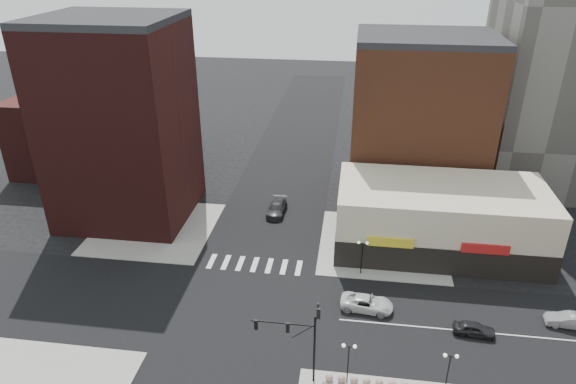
# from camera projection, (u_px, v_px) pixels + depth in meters

# --- Properties ---
(ground) EXTENTS (240.00, 240.00, 0.00)m
(ground) POSITION_uv_depth(u_px,v_px,m) (240.00, 311.00, 51.72)
(ground) COLOR black
(ground) RESTS_ON ground
(road_ew) EXTENTS (200.00, 14.00, 0.02)m
(road_ew) POSITION_uv_depth(u_px,v_px,m) (240.00, 311.00, 51.71)
(road_ew) COLOR black
(road_ew) RESTS_ON ground
(road_ns) EXTENTS (14.00, 200.00, 0.02)m
(road_ns) POSITION_uv_depth(u_px,v_px,m) (240.00, 311.00, 51.71)
(road_ns) COLOR black
(road_ns) RESTS_ON ground
(sidewalk_nw) EXTENTS (15.00, 15.00, 0.12)m
(sidewalk_nw) POSITION_uv_depth(u_px,v_px,m) (155.00, 228.00, 66.34)
(sidewalk_nw) COLOR gray
(sidewalk_nw) RESTS_ON ground
(sidewalk_ne) EXTENTS (15.00, 15.00, 0.12)m
(sidewalk_ne) POSITION_uv_depth(u_px,v_px,m) (382.00, 245.00, 62.80)
(sidewalk_ne) COLOR gray
(sidewalk_ne) RESTS_ON ground
(building_nw) EXTENTS (16.00, 15.00, 25.00)m
(building_nw) POSITION_uv_depth(u_px,v_px,m) (121.00, 125.00, 64.93)
(building_nw) COLOR #361211
(building_nw) RESTS_ON ground
(building_nw_low) EXTENTS (20.00, 18.00, 12.00)m
(building_nw_low) POSITION_uv_depth(u_px,v_px,m) (91.00, 129.00, 83.17)
(building_nw_low) COLOR #361211
(building_nw_low) RESTS_ON ground
(building_ne_midrise) EXTENTS (18.00, 15.00, 22.00)m
(building_ne_midrise) POSITION_uv_depth(u_px,v_px,m) (418.00, 122.00, 70.73)
(building_ne_midrise) COLOR brown
(building_ne_midrise) RESTS_ON ground
(building_ne_row) EXTENTS (24.20, 12.20, 8.00)m
(building_ne_row) POSITION_uv_depth(u_px,v_px,m) (439.00, 223.00, 61.01)
(building_ne_row) COLOR beige
(building_ne_row) RESTS_ON ground
(traffic_signal) EXTENTS (5.59, 3.09, 7.77)m
(traffic_signal) POSITION_uv_depth(u_px,v_px,m) (303.00, 332.00, 41.68)
(traffic_signal) COLOR black
(traffic_signal) RESTS_ON ground
(street_lamp_se_a) EXTENTS (1.22, 0.32, 4.16)m
(street_lamp_se_a) POSITION_uv_depth(u_px,v_px,m) (349.00, 354.00, 41.81)
(street_lamp_se_a) COLOR black
(street_lamp_se_a) RESTS_ON sidewalk_se
(street_lamp_se_b) EXTENTS (1.22, 0.32, 4.16)m
(street_lamp_se_b) POSITION_uv_depth(u_px,v_px,m) (450.00, 364.00, 40.83)
(street_lamp_se_b) COLOR black
(street_lamp_se_b) RESTS_ON sidewalk_se
(street_lamp_ne) EXTENTS (1.22, 0.32, 4.16)m
(street_lamp_ne) POSITION_uv_depth(u_px,v_px,m) (362.00, 249.00, 55.90)
(street_lamp_ne) COLOR black
(street_lamp_ne) RESTS_ON sidewalk_ne
(bollard_row) EXTENTS (10.10, 0.65, 0.65)m
(bollard_row) POSITION_uv_depth(u_px,v_px,m) (386.00, 383.00, 42.68)
(bollard_row) COLOR #8F6D63
(bollard_row) RESTS_ON sidewalk_se
(white_suv) EXTENTS (5.49, 2.91, 1.47)m
(white_suv) POSITION_uv_depth(u_px,v_px,m) (367.00, 303.00, 51.63)
(white_suv) COLOR silver
(white_suv) RESTS_ON ground
(dark_sedan_east) EXTENTS (3.98, 1.90, 1.31)m
(dark_sedan_east) POSITION_uv_depth(u_px,v_px,m) (474.00, 329.00, 48.33)
(dark_sedan_east) COLOR black
(dark_sedan_east) RESTS_ON ground
(silver_sedan) EXTENTS (4.30, 1.85, 1.38)m
(silver_sedan) POSITION_uv_depth(u_px,v_px,m) (568.00, 320.00, 49.37)
(silver_sedan) COLOR gray
(silver_sedan) RESTS_ON ground
(dark_sedan_north) EXTENTS (2.42, 5.53, 1.58)m
(dark_sedan_north) POSITION_uv_depth(u_px,v_px,m) (277.00, 208.00, 69.74)
(dark_sedan_north) COLOR black
(dark_sedan_north) RESTS_ON ground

